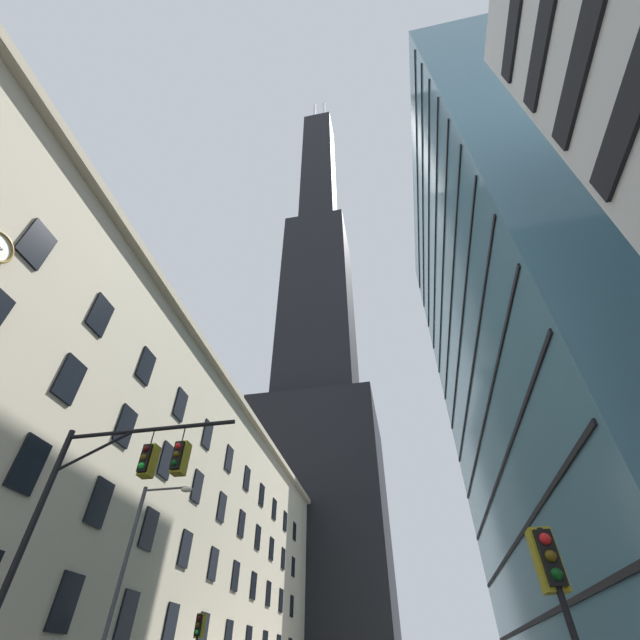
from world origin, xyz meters
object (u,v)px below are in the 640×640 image
object	(u,v)px
traffic_light_near_right	(552,571)
traffic_light_far_left	(199,632)
traffic_signal_mast	(110,495)
street_lamppost	(131,567)

from	to	relation	value
traffic_light_near_right	traffic_light_far_left	world-z (taller)	traffic_light_far_left
traffic_light_far_left	traffic_signal_mast	bearing A→B (deg)	-80.33
traffic_light_near_right	street_lamppost	distance (m)	16.78
traffic_signal_mast	traffic_light_near_right	size ratio (longest dim) A/B	2.31
traffic_signal_mast	traffic_light_far_left	world-z (taller)	traffic_signal_mast
traffic_signal_mast	traffic_light_far_left	bearing A→B (deg)	99.67
traffic_light_near_right	traffic_light_far_left	size ratio (longest dim) A/B	0.89
street_lamppost	traffic_signal_mast	bearing A→B (deg)	-67.10
street_lamppost	traffic_light_far_left	bearing A→B (deg)	86.42
traffic_light_far_left	street_lamppost	distance (m)	7.00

